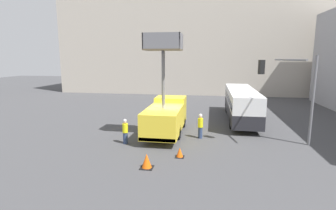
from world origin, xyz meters
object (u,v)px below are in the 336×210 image
(road_worker_directing, at_px, (200,126))
(traffic_cone_near_truck, at_px, (180,153))
(traffic_light_pole, at_px, (295,85))
(utility_truck, at_px, (166,114))
(road_worker_near_truck, at_px, (125,132))
(traffic_cone_mid_road, at_px, (147,161))
(city_bus, at_px, (241,102))

(road_worker_directing, xyz_separation_m, traffic_cone_near_truck, (-1.04, -3.99, -0.65))
(traffic_light_pole, bearing_deg, traffic_cone_near_truck, -154.87)
(traffic_cone_near_truck, bearing_deg, utility_truck, 109.37)
(road_worker_near_truck, xyz_separation_m, traffic_cone_near_truck, (4.01, -1.88, -0.59))
(road_worker_near_truck, relative_size, road_worker_directing, 0.95)
(road_worker_near_truck, relative_size, traffic_cone_mid_road, 2.19)
(city_bus, distance_m, traffic_cone_near_truck, 11.48)
(road_worker_near_truck, relative_size, traffic_cone_near_truck, 2.90)
(traffic_cone_near_truck, bearing_deg, road_worker_near_truck, 154.90)
(road_worker_directing, relative_size, traffic_cone_mid_road, 2.32)
(road_worker_near_truck, height_order, traffic_cone_near_truck, road_worker_near_truck)
(city_bus, relative_size, traffic_cone_near_truck, 18.28)
(road_worker_directing, bearing_deg, utility_truck, -2.38)
(road_worker_directing, distance_m, traffic_cone_near_truck, 4.17)
(road_worker_directing, xyz_separation_m, traffic_cone_mid_road, (-2.61, -5.83, -0.55))
(utility_truck, height_order, city_bus, utility_truck)
(utility_truck, relative_size, traffic_light_pole, 1.25)
(traffic_light_pole, bearing_deg, road_worker_near_truck, -172.52)
(utility_truck, distance_m, road_worker_near_truck, 3.72)
(traffic_cone_near_truck, xyz_separation_m, traffic_cone_mid_road, (-1.57, -1.84, 0.10))
(city_bus, distance_m, road_worker_near_truck, 12.14)
(utility_truck, xyz_separation_m, road_worker_directing, (2.67, -0.66, -0.66))
(utility_truck, bearing_deg, city_bus, 42.93)
(utility_truck, relative_size, traffic_cone_near_truck, 12.46)
(road_worker_directing, bearing_deg, road_worker_near_truck, 34.22)
(utility_truck, bearing_deg, traffic_cone_near_truck, -70.63)
(city_bus, bearing_deg, traffic_cone_mid_road, 144.65)
(traffic_cone_mid_road, bearing_deg, road_worker_directing, 65.89)
(traffic_light_pole, distance_m, road_worker_near_truck, 11.68)
(city_bus, xyz_separation_m, traffic_cone_near_truck, (-4.57, -10.43, -1.46))
(traffic_light_pole, xyz_separation_m, road_worker_near_truck, (-11.13, -1.46, -3.24))
(utility_truck, distance_m, traffic_light_pole, 9.21)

